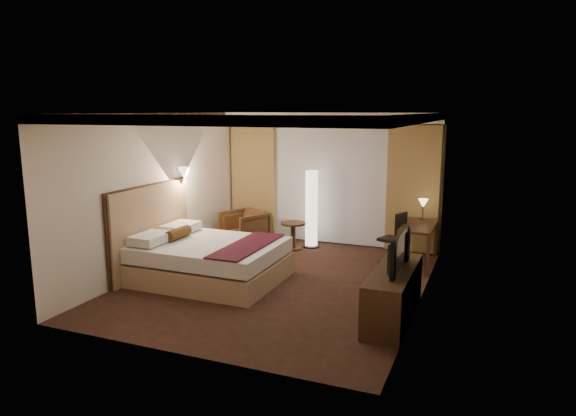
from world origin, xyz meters
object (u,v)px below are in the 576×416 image
at_px(bed, 210,261).
at_px(desk, 418,245).
at_px(armchair, 245,227).
at_px(office_chair, 392,237).
at_px(floor_lamp, 312,209).
at_px(television, 393,247).
at_px(side_table, 293,236).
at_px(dresser, 393,294).

bearing_deg(bed, desk, 35.11).
bearing_deg(bed, armchair, 102.11).
distance_m(bed, office_chair, 3.29).
distance_m(floor_lamp, television, 3.75).
bearing_deg(side_table, television, -47.72).
height_order(side_table, office_chair, office_chair).
bearing_deg(desk, bed, -144.89).
bearing_deg(bed, office_chair, 38.99).
height_order(side_table, television, television).
height_order(armchair, television, television).
bearing_deg(television, armchair, 55.43).
bearing_deg(television, office_chair, 12.65).
bearing_deg(office_chair, television, -58.89).
bearing_deg(side_table, armchair, -171.35).
height_order(desk, office_chair, office_chair).
bearing_deg(television, bed, 83.54).
bearing_deg(television, side_table, 44.14).
xyz_separation_m(desk, dresser, (0.05, -2.56, -0.03)).
height_order(dresser, television, television).
bearing_deg(side_table, dresser, -47.38).
height_order(armchair, desk, armchair).
distance_m(bed, armchair, 2.18).
xyz_separation_m(armchair, television, (3.49, -2.58, 0.57)).
distance_m(office_chair, television, 2.61).
distance_m(armchair, office_chair, 3.02).
distance_m(office_chair, dresser, 2.57).
bearing_deg(office_chair, dresser, -58.23).
relative_size(side_table, dresser, 0.31).
xyz_separation_m(bed, television, (3.04, -0.44, 0.65)).
relative_size(armchair, side_table, 1.47).
relative_size(floor_lamp, dresser, 0.90).
distance_m(side_table, office_chair, 2.03).
relative_size(office_chair, dresser, 0.55).
height_order(side_table, desk, desk).
xyz_separation_m(side_table, desk, (2.46, -0.17, 0.10)).
bearing_deg(dresser, side_table, 132.62).
height_order(office_chair, television, television).
bearing_deg(office_chair, bed, -120.68).
bearing_deg(floor_lamp, armchair, -160.87).
height_order(armchair, side_table, armchair).
xyz_separation_m(floor_lamp, television, (2.20, -3.03, 0.19)).
distance_m(bed, floor_lamp, 2.75).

